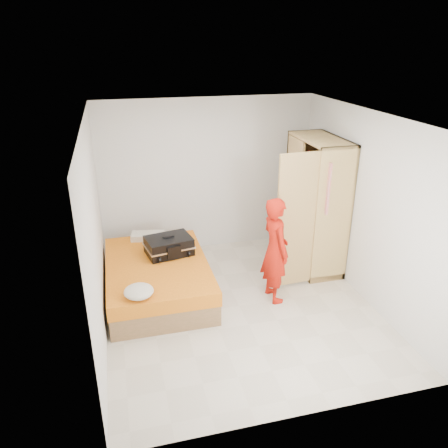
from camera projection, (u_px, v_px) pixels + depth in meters
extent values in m
plane|color=beige|center=(239.00, 306.00, 6.10)|extent=(4.00, 4.00, 0.00)
plane|color=white|center=(242.00, 117.00, 5.07)|extent=(4.00, 4.00, 0.00)
cube|color=white|center=(207.00, 176.00, 7.37)|extent=(3.60, 0.02, 2.60)
cube|color=white|center=(305.00, 306.00, 3.81)|extent=(3.60, 0.02, 2.60)
cube|color=white|center=(95.00, 235.00, 5.18)|extent=(0.02, 4.00, 2.60)
cube|color=white|center=(366.00, 208.00, 6.00)|extent=(0.02, 4.00, 2.60)
cube|color=#9A6A46|center=(158.00, 284.00, 6.35)|extent=(1.40, 2.00, 0.30)
cube|color=orange|center=(157.00, 269.00, 6.25)|extent=(1.42, 2.02, 0.20)
cube|color=#D6BE68|center=(332.00, 203.00, 6.89)|extent=(0.04, 1.20, 2.10)
cube|color=#D6BE68|center=(333.00, 218.00, 6.31)|extent=(0.58, 0.04, 2.10)
cube|color=#D6BE68|center=(301.00, 193.00, 7.34)|extent=(0.58, 0.04, 2.10)
cube|color=#D6BE68|center=(322.00, 139.00, 6.42)|extent=(0.58, 1.20, 0.04)
cube|color=tan|center=(311.00, 261.00, 7.22)|extent=(0.58, 1.20, 0.10)
cube|color=#D6BE68|center=(293.00, 199.00, 7.03)|extent=(0.04, 0.59, 2.00)
cube|color=#D6BE68|center=(296.00, 222.00, 6.18)|extent=(0.59, 0.07, 2.00)
cylinder|color=#B2B2B7|center=(321.00, 150.00, 6.48)|extent=(0.02, 1.10, 0.02)
imported|color=red|center=(275.00, 250.00, 6.01)|extent=(0.42, 0.59, 1.52)
cube|color=black|center=(169.00, 246.00, 6.44)|extent=(0.72, 0.58, 0.26)
cube|color=black|center=(168.00, 237.00, 6.38)|extent=(0.17, 0.08, 0.03)
ellipsoid|color=beige|center=(139.00, 291.00, 5.39)|extent=(0.37, 0.37, 0.14)
cube|color=beige|center=(148.00, 236.00, 6.94)|extent=(0.55, 0.35, 0.09)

